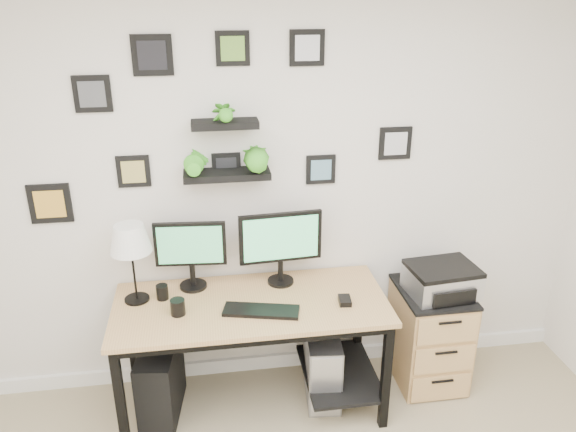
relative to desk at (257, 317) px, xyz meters
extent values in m
plane|color=silver|center=(0.17, 0.33, 0.67)|extent=(4.00, 0.00, 4.00)
cube|color=white|center=(0.17, 0.32, -0.58)|extent=(4.00, 0.03, 0.10)
cube|color=tan|center=(-0.04, -0.04, 0.11)|extent=(1.60, 0.70, 0.03)
cube|color=black|center=(-0.04, -0.04, 0.07)|extent=(1.54, 0.64, 0.05)
cube|color=black|center=(-0.04, 0.29, -0.17)|extent=(1.44, 0.02, 0.41)
cube|color=black|center=(0.51, -0.04, -0.45)|extent=(0.45, 0.63, 0.03)
cube|color=black|center=(-0.79, -0.34, -0.27)|extent=(0.05, 0.05, 0.72)
cube|color=black|center=(-0.79, 0.26, -0.27)|extent=(0.05, 0.05, 0.72)
cube|color=black|center=(0.71, -0.34, -0.27)|extent=(0.05, 0.05, 0.72)
cube|color=black|center=(0.71, 0.26, -0.27)|extent=(0.05, 0.05, 0.72)
cylinder|color=black|center=(-0.37, 0.20, 0.13)|extent=(0.18, 0.18, 0.02)
cylinder|color=black|center=(-0.37, 0.20, 0.21)|extent=(0.04, 0.04, 0.15)
cube|color=black|center=(-0.37, 0.19, 0.42)|extent=(0.42, 0.06, 0.28)
cube|color=#4CB272|center=(-0.37, 0.18, 0.42)|extent=(0.38, 0.04, 0.24)
cylinder|color=black|center=(0.17, 0.17, 0.13)|extent=(0.17, 0.17, 0.02)
cylinder|color=black|center=(0.17, 0.17, 0.21)|extent=(0.03, 0.03, 0.14)
cube|color=black|center=(0.17, 0.17, 0.44)|extent=(0.51, 0.06, 0.32)
cube|color=#4CB272|center=(0.17, 0.15, 0.44)|extent=(0.45, 0.04, 0.27)
cube|color=black|center=(0.01, -0.15, 0.13)|extent=(0.45, 0.24, 0.02)
cube|color=black|center=(0.50, -0.12, 0.14)|extent=(0.08, 0.11, 0.03)
cylinder|color=black|center=(-0.70, 0.09, 0.13)|extent=(0.15, 0.15, 0.01)
cylinder|color=black|center=(-0.70, 0.09, 0.35)|extent=(0.01, 0.01, 0.44)
cone|color=white|center=(-0.70, 0.09, 0.52)|extent=(0.24, 0.24, 0.16)
cylinder|color=black|center=(-0.45, -0.10, 0.17)|extent=(0.08, 0.08, 0.09)
cylinder|color=black|center=(-0.55, 0.09, 0.17)|extent=(0.07, 0.07, 0.09)
cube|color=black|center=(-0.60, -0.01, -0.39)|extent=(0.27, 0.50, 0.47)
cube|color=gray|center=(0.41, 0.01, -0.40)|extent=(0.25, 0.48, 0.46)
cube|color=silver|center=(0.39, -0.22, -0.40)|extent=(0.18, 0.03, 0.43)
cube|color=tan|center=(1.14, 0.06, -0.30)|extent=(0.42, 0.50, 0.65)
cube|color=black|center=(1.14, 0.06, 0.03)|extent=(0.43, 0.51, 0.02)
cube|color=tan|center=(1.14, -0.19, -0.52)|extent=(0.39, 0.02, 0.18)
cylinder|color=black|center=(1.14, -0.21, -0.46)|extent=(0.14, 0.02, 0.02)
cube|color=tan|center=(1.14, -0.19, -0.30)|extent=(0.39, 0.02, 0.18)
cylinder|color=black|center=(1.14, -0.21, -0.24)|extent=(0.14, 0.02, 0.02)
cube|color=tan|center=(1.14, -0.19, -0.08)|extent=(0.39, 0.02, 0.18)
cylinder|color=black|center=(1.14, -0.21, -0.02)|extent=(0.14, 0.02, 0.02)
cube|color=silver|center=(1.17, 0.02, 0.13)|extent=(0.44, 0.35, 0.16)
cube|color=black|center=(1.17, 0.02, 0.22)|extent=(0.44, 0.35, 0.03)
cube|color=black|center=(1.18, -0.14, 0.10)|extent=(0.28, 0.04, 0.09)
cube|color=black|center=(-0.13, 0.24, 0.82)|extent=(0.50, 0.18, 0.04)
cube|color=black|center=(-0.13, 0.23, 1.12)|extent=(0.38, 0.15, 0.04)
imported|color=green|center=(-0.30, 0.24, 0.98)|extent=(0.15, 0.12, 0.27)
imported|color=green|center=(0.04, 0.24, 0.98)|extent=(0.15, 0.15, 0.27)
imported|color=green|center=(-0.13, 0.23, 1.27)|extent=(0.13, 0.09, 0.25)
cube|color=black|center=(0.90, 0.32, 0.95)|extent=(0.20, 0.02, 0.20)
cube|color=#B7B8BC|center=(0.90, 0.31, 0.95)|extent=(0.14, 0.00, 0.14)
cube|color=black|center=(0.35, 0.32, 1.52)|extent=(0.20, 0.02, 0.20)
cube|color=silver|center=(0.35, 0.31, 1.52)|extent=(0.14, 0.00, 0.14)
cube|color=black|center=(-1.15, 0.32, 0.67)|extent=(0.24, 0.02, 0.24)
cube|color=gold|center=(-1.15, 0.31, 0.67)|extent=(0.17, 0.00, 0.17)
cube|color=black|center=(-0.13, 0.32, 0.85)|extent=(0.17, 0.02, 0.17)
cube|color=black|center=(-0.13, 0.31, 0.85)|extent=(0.12, 0.00, 0.12)
cube|color=black|center=(-0.67, 0.32, 0.84)|extent=(0.19, 0.02, 0.19)
cube|color=#A99A4E|center=(-0.67, 0.31, 0.84)|extent=(0.13, 0.00, 0.13)
cube|color=black|center=(-0.50, 0.32, 1.49)|extent=(0.22, 0.02, 0.22)
cube|color=black|center=(-0.50, 0.31, 1.49)|extent=(0.15, 0.00, 0.15)
cube|color=black|center=(0.44, 0.32, 0.80)|extent=(0.18, 0.02, 0.18)
cube|color=#5A889E|center=(0.44, 0.31, 0.80)|extent=(0.13, 0.00, 0.13)
cube|color=black|center=(-0.84, 0.32, 1.29)|extent=(0.20, 0.02, 0.20)
cube|color=#44474B|center=(-0.84, 0.31, 1.29)|extent=(0.14, 0.00, 0.14)
cube|color=black|center=(-0.07, 0.32, 1.52)|extent=(0.19, 0.02, 0.19)
cube|color=#5E9230|center=(-0.07, 0.31, 1.52)|extent=(0.13, 0.00, 0.13)
camera|label=1|loc=(-0.26, -2.87, 1.85)|focal=35.00mm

